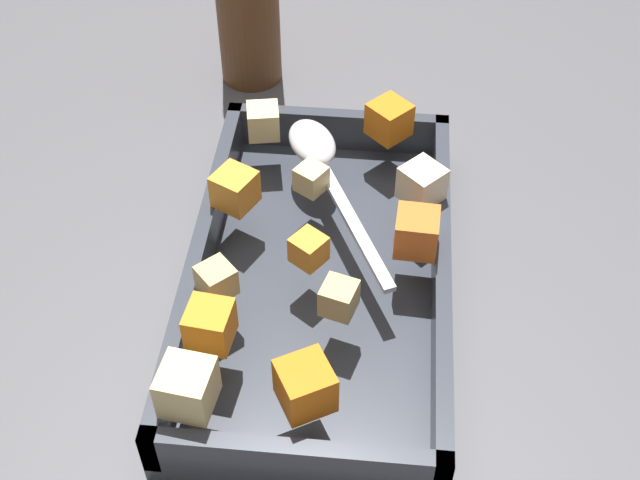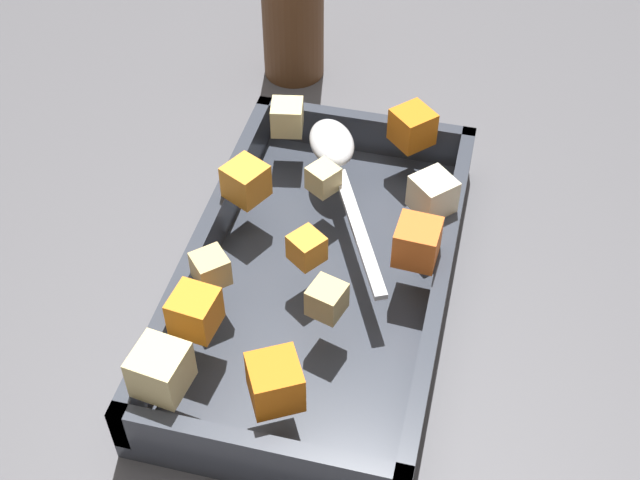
{
  "view_description": "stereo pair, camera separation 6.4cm",
  "coord_description": "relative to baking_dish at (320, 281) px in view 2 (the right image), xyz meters",
  "views": [
    {
      "loc": [
        -0.44,
        -0.05,
        0.53
      ],
      "look_at": [
        0.01,
        -0.01,
        0.06
      ],
      "focal_mm": 47.25,
      "sensor_mm": 36.0,
      "label": 1
    },
    {
      "loc": [
        -0.43,
        -0.11,
        0.53
      ],
      "look_at": [
        0.01,
        -0.01,
        0.06
      ],
      "focal_mm": 47.25,
      "sensor_mm": 36.0,
      "label": 2
    }
  ],
  "objects": [
    {
      "name": "carrot_chunk_far_left",
      "position": [
        -0.09,
        0.07,
        0.05
      ],
      "size": [
        0.03,
        0.03,
        0.03
      ],
      "primitive_type": "cube",
      "rotation": [
        0.0,
        0.0,
        4.6
      ],
      "color": "orange",
      "rests_on": "baking_dish"
    },
    {
      "name": "potato_chunk_corner_se",
      "position": [
        0.07,
        -0.08,
        0.05
      ],
      "size": [
        0.04,
        0.04,
        0.03
      ],
      "primitive_type": "cube",
      "rotation": [
        0.0,
        0.0,
        2.38
      ],
      "color": "beige",
      "rests_on": "baking_dish"
    },
    {
      "name": "carrot_chunk_near_spoon",
      "position": [
        0.05,
        0.07,
        0.05
      ],
      "size": [
        0.04,
        0.04,
        0.03
      ],
      "primitive_type": "cube",
      "rotation": [
        0.0,
        0.0,
        4.24
      ],
      "color": "orange",
      "rests_on": "baking_dish"
    },
    {
      "name": "ground_plane",
      "position": [
        -0.01,
        0.01,
        -0.02
      ],
      "size": [
        4.0,
        4.0,
        0.0
      ],
      "primitive_type": "plane",
      "color": "#4C4C51"
    },
    {
      "name": "carrot_chunk_front_center",
      "position": [
        -0.14,
        -0.0,
        0.05
      ],
      "size": [
        0.05,
        0.05,
        0.03
      ],
      "primitive_type": "cube",
      "rotation": [
        0.0,
        0.0,
        0.51
      ],
      "color": "orange",
      "rests_on": "baking_dish"
    },
    {
      "name": "carrot_chunk_heap_top",
      "position": [
        0.01,
        -0.07,
        0.05
      ],
      "size": [
        0.03,
        0.03,
        0.03
      ],
      "primitive_type": "cube",
      "rotation": [
        0.0,
        0.0,
        1.51
      ],
      "color": "orange",
      "rests_on": "baking_dish"
    },
    {
      "name": "potato_chunk_far_right",
      "position": [
        -0.06,
        -0.02,
        0.05
      ],
      "size": [
        0.03,
        0.03,
        0.02
      ],
      "primitive_type": "cube",
      "rotation": [
        0.0,
        0.0,
        2.85
      ],
      "color": "tan",
      "rests_on": "baking_dish"
    },
    {
      "name": "potato_chunk_heap_side",
      "position": [
        -0.15,
        0.07,
        0.05
      ],
      "size": [
        0.04,
        0.04,
        0.03
      ],
      "primitive_type": "cube",
      "rotation": [
        0.0,
        0.0,
        6.15
      ],
      "color": "#E0CC89",
      "rests_on": "baking_dish"
    },
    {
      "name": "potato_chunk_corner_sw",
      "position": [
        0.14,
        0.06,
        0.05
      ],
      "size": [
        0.03,
        0.03,
        0.03
      ],
      "primitive_type": "cube",
      "rotation": [
        0.0,
        0.0,
        1.76
      ],
      "color": "#E0CC89",
      "rests_on": "baking_dish"
    },
    {
      "name": "serving_spoon",
      "position": [
        0.1,
        0.01,
        0.05
      ],
      "size": [
        0.19,
        0.11,
        0.02
      ],
      "rotation": [
        0.0,
        0.0,
        3.58
      ],
      "color": "silver",
      "rests_on": "baking_dish"
    },
    {
      "name": "potato_chunk_mid_left",
      "position": [
        0.07,
        0.01,
        0.05
      ],
      "size": [
        0.03,
        0.03,
        0.02
      ],
      "primitive_type": "cube",
      "rotation": [
        0.0,
        0.0,
        1.0
      ],
      "color": "#E0CC89",
      "rests_on": "baking_dish"
    },
    {
      "name": "carrot_chunk_back_center",
      "position": [
        0.15,
        -0.05,
        0.05
      ],
      "size": [
        0.04,
        0.04,
        0.03
      ],
      "primitive_type": "cube",
      "rotation": [
        0.0,
        0.0,
        0.81
      ],
      "color": "orange",
      "rests_on": "baking_dish"
    },
    {
      "name": "baking_dish",
      "position": [
        0.0,
        0.0,
        0.0
      ],
      "size": [
        0.36,
        0.2,
        0.05
      ],
      "color": "#333842",
      "rests_on": "ground_plane"
    },
    {
      "name": "carrot_chunk_near_left",
      "position": [
        -0.01,
        0.01,
        0.05
      ],
      "size": [
        0.03,
        0.03,
        0.02
      ],
      "primitive_type": "cube",
      "rotation": [
        0.0,
        0.0,
        0.95
      ],
      "color": "orange",
      "rests_on": "baking_dish"
    },
    {
      "name": "potato_chunk_corner_nw",
      "position": [
        -0.05,
        0.07,
        0.05
      ],
      "size": [
        0.03,
        0.03,
        0.02
      ],
      "primitive_type": "cube",
      "rotation": [
        0.0,
        0.0,
        5.47
      ],
      "color": "tan",
      "rests_on": "baking_dish"
    }
  ]
}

